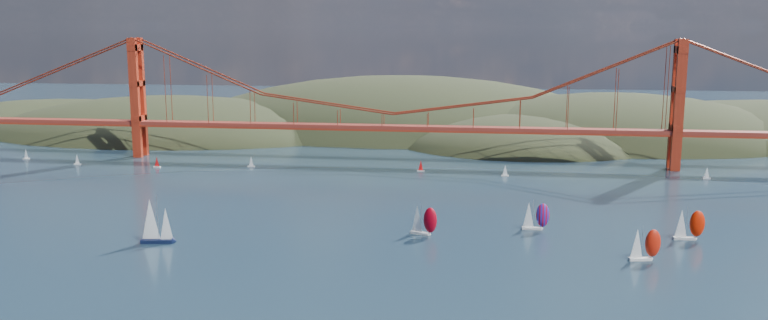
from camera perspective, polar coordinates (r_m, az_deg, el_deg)
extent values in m
plane|color=black|center=(164.31, -7.33, -11.36)|extent=(1200.00, 1200.00, 0.00)
ellipsoid|color=black|center=(451.51, -15.81, 0.66)|extent=(240.00, 140.00, 64.00)
ellipsoid|color=black|center=(456.72, 1.42, 0.44)|extent=(300.00, 180.00, 96.00)
ellipsoid|color=black|center=(429.17, 17.07, -0.16)|extent=(220.00, 140.00, 76.00)
ellipsoid|color=black|center=(393.70, 10.58, -0.06)|extent=(140.00, 110.00, 48.00)
ellipsoid|color=black|center=(519.10, -23.63, 1.77)|extent=(200.00, 140.00, 44.00)
cube|color=maroon|center=(332.81, 0.78, 2.53)|extent=(440.00, 7.00, 1.60)
cube|color=maroon|center=(332.97, 0.78, 2.32)|extent=(440.00, 7.00, 0.80)
cube|color=maroon|center=(366.37, -18.24, 4.53)|extent=(4.00, 8.50, 55.00)
cube|color=maroon|center=(338.14, 21.45, 3.91)|extent=(4.00, 8.50, 55.00)
cube|color=black|center=(220.99, -16.89, -5.92)|extent=(9.21, 3.83, 1.07)
cylinder|color=#99999E|center=(219.09, -16.87, -4.17)|extent=(0.13, 0.13, 12.90)
cone|color=white|center=(219.83, -17.38, -4.32)|extent=(5.70, 5.70, 11.35)
cone|color=white|center=(218.96, -16.28, -4.67)|extent=(4.07, 4.07, 9.03)
cube|color=silver|center=(220.39, 2.78, -5.58)|extent=(6.08, 3.74, 0.71)
cylinder|color=#99999E|center=(219.01, 2.85, -4.39)|extent=(0.09, 0.09, 8.84)
cone|color=white|center=(219.73, 2.54, -4.46)|extent=(4.30, 4.30, 7.78)
ellipsoid|color=#A20112|center=(217.84, 3.54, -4.59)|extent=(4.80, 3.95, 7.42)
cube|color=white|center=(207.31, 18.92, -7.15)|extent=(5.99, 2.72, 0.69)
cylinder|color=#99999E|center=(206.12, 19.07, -5.90)|extent=(0.09, 0.09, 8.68)
cone|color=white|center=(205.74, 18.72, -6.03)|extent=(3.81, 3.81, 7.64)
ellipsoid|color=red|center=(207.34, 19.81, -5.98)|extent=(4.47, 3.29, 7.29)
cube|color=silver|center=(231.34, 21.90, -5.55)|extent=(6.07, 1.92, 0.72)
cylinder|color=#99999E|center=(230.23, 22.05, -4.39)|extent=(0.09, 0.09, 9.01)
cone|color=white|center=(229.95, 21.71, -4.50)|extent=(3.50, 3.50, 7.93)
ellipsoid|color=red|center=(231.20, 22.76, -4.49)|extent=(4.31, 2.81, 7.57)
cube|color=silver|center=(229.54, 11.19, -5.13)|extent=(5.69, 1.62, 0.68)
cylinder|color=#99999E|center=(228.41, 11.30, -4.01)|extent=(0.09, 0.09, 8.53)
cone|color=white|center=(228.44, 10.96, -4.11)|extent=(3.20, 3.20, 7.50)
ellipsoid|color=#BA0512|center=(228.69, 12.00, -4.13)|extent=(3.99, 2.52, 7.16)
cube|color=silver|center=(380.78, -25.59, 0.09)|extent=(3.00, 1.00, 0.50)
cone|color=white|center=(380.42, -25.62, 0.44)|extent=(2.00, 2.00, 4.20)
cube|color=silver|center=(356.39, -22.32, -0.29)|extent=(3.00, 1.00, 0.50)
cone|color=white|center=(356.00, -22.34, 0.08)|extent=(2.00, 2.00, 4.20)
cube|color=silver|center=(337.80, -16.90, -0.51)|extent=(3.00, 1.00, 0.50)
cone|color=red|center=(337.39, -16.92, -0.11)|extent=(2.00, 2.00, 4.20)
cube|color=silver|center=(329.51, -10.08, -0.48)|extent=(3.00, 1.00, 0.50)
cone|color=white|center=(329.09, -10.09, -0.08)|extent=(2.00, 2.00, 4.20)
cube|color=silver|center=(325.80, 23.36, -1.28)|extent=(3.00, 1.00, 0.50)
cone|color=white|center=(325.38, 23.38, -0.88)|extent=(2.00, 2.00, 4.20)
cube|color=silver|center=(308.12, 9.20, -1.19)|extent=(3.00, 1.00, 0.50)
cone|color=white|center=(307.67, 9.21, -0.76)|extent=(2.00, 2.00, 4.20)
cube|color=silver|center=(314.73, 2.81, -0.83)|extent=(3.00, 1.00, 0.50)
cone|color=red|center=(314.29, 2.82, -0.41)|extent=(2.00, 2.00, 4.20)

